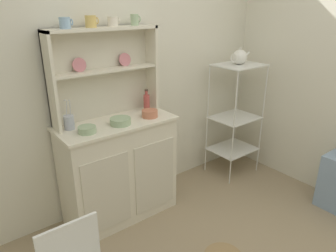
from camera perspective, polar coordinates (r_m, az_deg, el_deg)
name	(u,v)px	position (r m, az deg, el deg)	size (l,w,h in m)	color
wall_back	(123,72)	(2.86, -8.23, 9.65)	(3.84, 0.05, 2.50)	silver
hutch_cabinet	(119,169)	(2.81, -8.85, -7.71)	(0.99, 0.45, 0.91)	silver
hutch_shelf_unit	(103,67)	(2.65, -11.71, 10.47)	(0.92, 0.18, 0.74)	beige
bakers_rack	(235,110)	(3.48, 12.16, 2.82)	(0.49, 0.39, 1.24)	silver
cup_sky_0	(65,23)	(2.46, -18.19, 17.37)	(0.09, 0.08, 0.08)	#8EB2D1
cup_gold_1	(91,21)	(2.53, -13.83, 17.97)	(0.10, 0.08, 0.09)	#DBB760
cup_cream_2	(113,21)	(2.62, -9.97, 18.22)	(0.09, 0.08, 0.08)	silver
cup_sage_3	(135,20)	(2.72, -6.05, 18.65)	(0.08, 0.07, 0.09)	#9EB78E
bowl_mixing_large	(87,130)	(2.44, -14.50, -0.64)	(0.14, 0.14, 0.05)	#9EB78E
bowl_floral_medium	(120,121)	(2.55, -8.63, 0.87)	(0.17, 0.17, 0.05)	#9EB78E
bowl_cream_small	(150,114)	(2.69, -3.33, 2.28)	(0.14, 0.14, 0.06)	#C67556
jam_bottle	(147,102)	(2.85, -3.91, 4.37)	(0.06, 0.06, 0.20)	#B74C47
utensil_jar	(69,122)	(2.54, -17.54, 0.69)	(0.08, 0.08, 0.23)	#B2B7C6
porcelain_teapot	(240,57)	(3.35, 12.91, 12.12)	(0.24, 0.15, 0.17)	white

